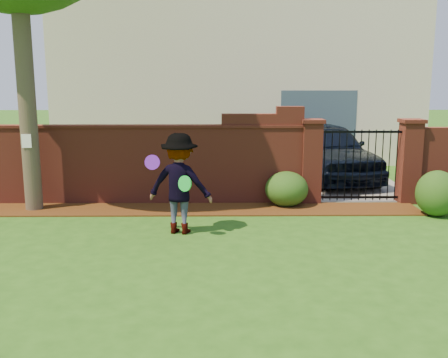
{
  "coord_description": "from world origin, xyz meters",
  "views": [
    {
      "loc": [
        0.33,
        -7.32,
        2.74
      ],
      "look_at": [
        0.43,
        1.4,
        1.05
      ],
      "focal_mm": 41.34,
      "sensor_mm": 36.0,
      "label": 1
    }
  ],
  "objects_px": {
    "car": "(328,152)",
    "man": "(179,184)",
    "frisbee_purple": "(152,162)",
    "frisbee_green": "(185,184)"
  },
  "relations": [
    {
      "from": "car",
      "to": "man",
      "type": "bearing_deg",
      "value": -138.06
    },
    {
      "from": "frisbee_purple",
      "to": "frisbee_green",
      "type": "xyz_separation_m",
      "value": [
        0.58,
        -0.2,
        -0.34
      ]
    },
    {
      "from": "man",
      "to": "frisbee_purple",
      "type": "height_order",
      "value": "man"
    },
    {
      "from": "frisbee_purple",
      "to": "frisbee_green",
      "type": "distance_m",
      "value": 0.7
    },
    {
      "from": "car",
      "to": "man",
      "type": "xyz_separation_m",
      "value": [
        -3.7,
        -4.91,
        0.1
      ]
    },
    {
      "from": "man",
      "to": "frisbee_green",
      "type": "xyz_separation_m",
      "value": [
        0.13,
        -0.33,
        0.07
      ]
    },
    {
      "from": "man",
      "to": "car",
      "type": "bearing_deg",
      "value": -114.08
    },
    {
      "from": "car",
      "to": "frisbee_green",
      "type": "relative_size",
      "value": 16.94
    },
    {
      "from": "frisbee_purple",
      "to": "frisbee_green",
      "type": "height_order",
      "value": "frisbee_purple"
    },
    {
      "from": "frisbee_green",
      "to": "man",
      "type": "bearing_deg",
      "value": 111.19
    }
  ]
}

